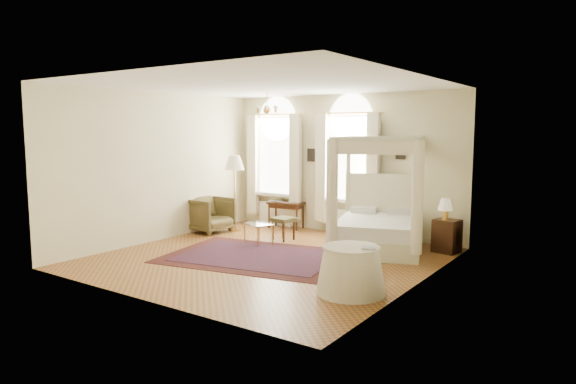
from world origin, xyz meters
name	(u,v)px	position (x,y,z in m)	size (l,w,h in m)	color
ground	(268,258)	(0.00, 0.00, 0.00)	(6.00, 6.00, 0.00)	brown
room_walls	(267,156)	(0.00, 0.00, 1.98)	(6.00, 6.00, 6.00)	beige
window_left	(275,168)	(-1.90, 2.87, 1.49)	(1.62, 0.27, 3.29)	white
window_right	(348,172)	(0.20, 2.87, 1.49)	(1.62, 0.27, 3.29)	white
chandelier	(267,109)	(-0.90, 1.20, 2.91)	(0.51, 0.45, 0.50)	gold
wall_pictures	(346,154)	(0.09, 2.97, 1.89)	(2.54, 0.03, 0.39)	black
canopy_bed	(378,225)	(1.47, 1.84, 0.53)	(2.33, 2.58, 2.33)	beige
nightstand	(447,236)	(2.70, 2.44, 0.34)	(0.47, 0.43, 0.67)	#3A210F
nightstand_lamp	(446,206)	(2.68, 2.35, 0.96)	(0.30, 0.30, 0.43)	gold
writing_desk	(286,206)	(-1.44, 2.70, 0.57)	(0.94, 0.56, 0.67)	#3A210F
laptop	(277,201)	(-1.64, 2.61, 0.68)	(0.35, 0.23, 0.03)	black
stool	(283,221)	(-0.69, 1.51, 0.43)	(0.50, 0.50, 0.51)	#403A1B
armchair	(210,215)	(-2.70, 1.29, 0.42)	(0.90, 0.93, 0.84)	#4B3F20
coffee_table	(258,225)	(-0.93, 0.91, 0.40)	(0.77, 0.66, 0.44)	silver
floor_lamp	(234,167)	(-2.31, 1.75, 1.58)	(0.48, 0.48, 1.85)	gold
oriental_rug	(258,256)	(-0.22, -0.03, 0.01)	(3.92, 3.15, 0.01)	#451610
side_table	(351,270)	(2.33, -1.00, 0.36)	(1.06, 1.06, 0.72)	beige
book	(362,247)	(2.50, -1.00, 0.74)	(0.21, 0.28, 0.03)	black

